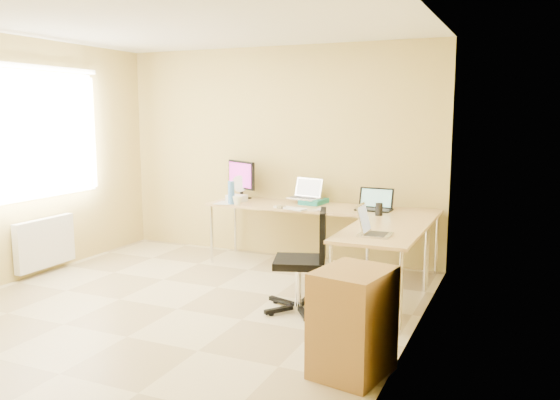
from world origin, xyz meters
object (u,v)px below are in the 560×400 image
at_px(desk_return, 382,268).
at_px(keyboard, 290,208).
at_px(mug, 237,201).
at_px(water_bottle, 231,193).
at_px(desk_fan, 241,188).
at_px(laptop_return, 376,223).
at_px(desk_main, 320,237).
at_px(monitor, 241,179).
at_px(office_chair, 298,257).
at_px(laptop_center, 305,189).
at_px(laptop_black, 374,199).
at_px(cabinet, 353,323).

bearing_deg(desk_return, keyboard, 150.24).
distance_m(mug, water_bottle, 0.14).
relative_size(desk_fan, laptop_return, 0.80).
xyz_separation_m(desk_main, water_bottle, (-1.02, -0.25, 0.50)).
bearing_deg(monitor, desk_main, 20.18).
xyz_separation_m(keyboard, mug, (-0.67, 0.00, 0.04)).
bearing_deg(water_bottle, office_chair, -41.24).
bearing_deg(mug, laptop_center, 32.05).
xyz_separation_m(desk_main, laptop_black, (0.63, -0.00, 0.49)).
bearing_deg(keyboard, laptop_center, 107.17).
bearing_deg(keyboard, desk_return, -11.49).
xyz_separation_m(laptop_black, office_chair, (-0.32, -1.42, -0.35)).
bearing_deg(laptop_return, water_bottle, 62.17).
bearing_deg(laptop_return, mug, 61.93).
relative_size(laptop_center, keyboard, 0.91).
bearing_deg(monitor, desk_fan, 0.00).
relative_size(desk_return, cabinet, 1.71).
bearing_deg(cabinet, desk_return, 106.49).
height_order(desk_main, laptop_return, laptop_return).
relative_size(laptop_black, cabinet, 0.51).
bearing_deg(laptop_black, monitor, 174.33).
height_order(desk_main, desk_fan, desk_fan).
bearing_deg(cabinet, monitor, 140.98).
bearing_deg(laptop_center, keyboard, -77.48).
bearing_deg(water_bottle, desk_main, 13.97).
height_order(monitor, laptop_black, monitor).
height_order(laptop_black, water_bottle, water_bottle).
distance_m(desk_return, mug, 2.06).
relative_size(desk_return, desk_fan, 4.89).
relative_size(monitor, mug, 5.01).
distance_m(desk_return, keyboard, 1.46).
bearing_deg(cabinet, desk_main, 125.28).
bearing_deg(monitor, laptop_center, 25.37).
height_order(desk_return, water_bottle, water_bottle).
bearing_deg(office_chair, laptop_return, -5.46).
bearing_deg(monitor, laptop_black, 23.66).
xyz_separation_m(desk_main, monitor, (-1.13, 0.20, 0.60)).
distance_m(desk_main, desk_fan, 1.25).
xyz_separation_m(laptop_black, desk_fan, (-1.76, 0.20, 0.01)).
height_order(monitor, desk_fan, monitor).
bearing_deg(monitor, office_chair, -18.27).
xyz_separation_m(monitor, keyboard, (0.87, -0.50, -0.23)).
bearing_deg(cabinet, laptop_black, 112.05).
xyz_separation_m(monitor, laptop_return, (2.10, -1.47, -0.13)).
distance_m(monitor, laptop_black, 1.77).
height_order(laptop_black, mug, laptop_black).
height_order(monitor, laptop_center, monitor).
relative_size(monitor, cabinet, 0.73).
bearing_deg(desk_return, cabinet, -84.06).
bearing_deg(desk_return, mug, 159.66).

